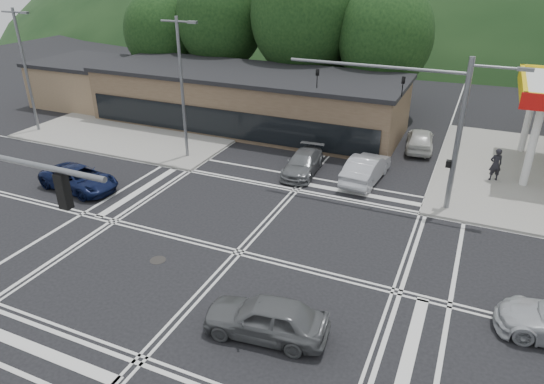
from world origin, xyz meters
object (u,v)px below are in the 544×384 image
at_px(car_northbound, 303,163).
at_px(pedestrian, 496,164).
at_px(car_grey_center, 266,318).
at_px(car_queue_b, 420,139).
at_px(car_queue_a, 366,168).
at_px(car_blue_west, 79,179).

bearing_deg(car_northbound, pedestrian, 12.71).
height_order(car_grey_center, car_northbound, car_grey_center).
bearing_deg(car_queue_b, car_grey_center, 77.34).
relative_size(car_queue_b, car_northbound, 0.98).
height_order(car_queue_a, car_queue_b, car_queue_a).
distance_m(car_queue_b, pedestrian, 6.20).
distance_m(car_grey_center, car_queue_a, 14.45).
height_order(car_queue_a, car_northbound, car_queue_a).
bearing_deg(car_blue_west, pedestrian, -57.12).
bearing_deg(car_queue_b, car_blue_west, 33.74).
xyz_separation_m(car_blue_west, car_queue_b, (16.97, 14.54, 0.08)).
relative_size(car_grey_center, car_northbound, 0.98).
relative_size(car_blue_west, car_grey_center, 1.10).
height_order(car_blue_west, pedestrian, pedestrian).
bearing_deg(pedestrian, car_blue_west, 4.32).
distance_m(car_northbound, pedestrian, 11.35).
bearing_deg(car_northbound, car_grey_center, -78.76).
bearing_deg(car_blue_west, car_grey_center, -107.29).
relative_size(car_grey_center, car_queue_a, 0.91).
bearing_deg(car_queue_b, car_queue_a, 65.30).
distance_m(car_queue_a, pedestrian, 7.59).
bearing_deg(pedestrian, car_grey_center, 46.16).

